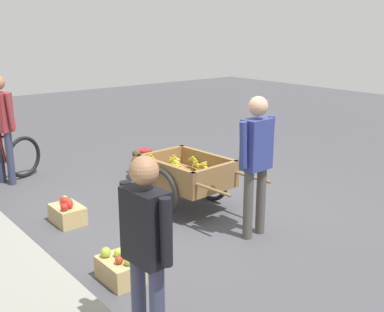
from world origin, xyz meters
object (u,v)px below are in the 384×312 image
(apple_crate, at_px, (120,268))
(dog, at_px, (137,161))
(plastic_bucket, at_px, (145,156))
(cyclist_person, at_px, (1,120))
(bystander_person, at_px, (146,242))
(fruit_cart, at_px, (187,176))
(mixed_fruit_crate, at_px, (67,213))
(vendor_person, at_px, (256,155))

(apple_crate, bearing_deg, dog, -35.46)
(plastic_bucket, xyz_separation_m, apple_crate, (-3.22, 2.41, 0.01))
(cyclist_person, distance_m, plastic_bucket, 2.46)
(plastic_bucket, bearing_deg, bystander_person, 146.76)
(dog, xyz_separation_m, bystander_person, (-3.59, 2.20, 0.63))
(fruit_cart, xyz_separation_m, mixed_fruit_crate, (0.53, 1.44, -0.31))
(fruit_cart, xyz_separation_m, dog, (1.50, -0.19, -0.17))
(vendor_person, distance_m, dog, 2.74)
(fruit_cart, bearing_deg, bystander_person, 136.05)
(plastic_bucket, xyz_separation_m, bystander_person, (-4.24, 2.78, 0.78))
(mixed_fruit_crate, relative_size, bystander_person, 0.29)
(cyclist_person, bearing_deg, dog, -121.37)
(cyclist_person, relative_size, mixed_fruit_crate, 3.74)
(fruit_cart, distance_m, mixed_fruit_crate, 1.57)
(cyclist_person, bearing_deg, fruit_cart, -149.30)
(vendor_person, relative_size, cyclist_person, 0.98)
(mixed_fruit_crate, distance_m, bystander_person, 2.79)
(plastic_bucket, distance_m, apple_crate, 4.02)
(cyclist_person, height_order, apple_crate, cyclist_person)
(vendor_person, bearing_deg, dog, -2.52)
(dog, relative_size, mixed_fruit_crate, 1.35)
(vendor_person, relative_size, bystander_person, 1.07)
(fruit_cart, distance_m, apple_crate, 1.98)
(dog, height_order, plastic_bucket, dog)
(fruit_cart, relative_size, mixed_fruit_crate, 3.85)
(fruit_cart, relative_size, bystander_person, 1.12)
(vendor_person, relative_size, apple_crate, 3.66)
(bystander_person, bearing_deg, plastic_bucket, -33.24)
(fruit_cart, height_order, cyclist_person, cyclist_person)
(vendor_person, distance_m, plastic_bucket, 3.48)
(mixed_fruit_crate, bearing_deg, bystander_person, 167.71)
(fruit_cart, relative_size, cyclist_person, 1.03)
(dog, relative_size, bystander_person, 0.39)
(plastic_bucket, height_order, apple_crate, apple_crate)
(mixed_fruit_crate, height_order, bystander_person, bystander_person)
(cyclist_person, relative_size, dog, 2.77)
(vendor_person, height_order, mixed_fruit_crate, vendor_person)
(bystander_person, bearing_deg, fruit_cart, -43.95)
(dog, relative_size, plastic_bucket, 2.40)
(apple_crate, xyz_separation_m, bystander_person, (-1.02, 0.37, 0.77))
(mixed_fruit_crate, bearing_deg, apple_crate, 172.82)
(dog, bearing_deg, apple_crate, 144.54)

